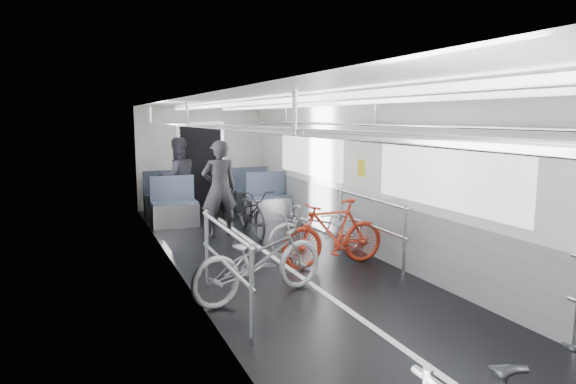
{
  "coord_description": "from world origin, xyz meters",
  "views": [
    {
      "loc": [
        -2.73,
        -5.12,
        2.16
      ],
      "look_at": [
        0.0,
        1.52,
        1.11
      ],
      "focal_mm": 32.0,
      "sensor_mm": 36.0,
      "label": 1
    }
  ],
  "objects_px": {
    "bike_right_mid": "(319,228)",
    "bike_right_far": "(333,233)",
    "bike_left_far": "(259,259)",
    "person_standing": "(219,189)",
    "person_seated": "(178,179)",
    "bike_aisle": "(252,211)"
  },
  "relations": [
    {
      "from": "bike_left_far",
      "to": "bike_aisle",
      "type": "bearing_deg",
      "value": -31.98
    },
    {
      "from": "bike_left_far",
      "to": "bike_right_far",
      "type": "height_order",
      "value": "bike_right_far"
    },
    {
      "from": "bike_left_far",
      "to": "bike_right_far",
      "type": "bearing_deg",
      "value": -74.49
    },
    {
      "from": "bike_right_mid",
      "to": "bike_right_far",
      "type": "relative_size",
      "value": 1.02
    },
    {
      "from": "bike_right_mid",
      "to": "person_standing",
      "type": "height_order",
      "value": "person_standing"
    },
    {
      "from": "bike_aisle",
      "to": "bike_left_far",
      "type": "bearing_deg",
      "value": -104.4
    },
    {
      "from": "bike_aisle",
      "to": "bike_right_far",
      "type": "bearing_deg",
      "value": -76.86
    },
    {
      "from": "bike_right_mid",
      "to": "bike_aisle",
      "type": "xyz_separation_m",
      "value": [
        -0.51,
        1.79,
        -0.0
      ]
    },
    {
      "from": "bike_left_far",
      "to": "bike_right_mid",
      "type": "bearing_deg",
      "value": -61.0
    },
    {
      "from": "bike_right_mid",
      "to": "bike_right_far",
      "type": "bearing_deg",
      "value": -4.9
    },
    {
      "from": "bike_left_far",
      "to": "bike_right_mid",
      "type": "relative_size",
      "value": 1.1
    },
    {
      "from": "person_seated",
      "to": "bike_right_far",
      "type": "bearing_deg",
      "value": 100.09
    },
    {
      "from": "person_standing",
      "to": "person_seated",
      "type": "xyz_separation_m",
      "value": [
        -0.43,
        1.7,
        -0.0
      ]
    },
    {
      "from": "bike_right_far",
      "to": "bike_aisle",
      "type": "distance_m",
      "value": 2.43
    },
    {
      "from": "bike_right_far",
      "to": "person_standing",
      "type": "height_order",
      "value": "person_standing"
    },
    {
      "from": "bike_left_far",
      "to": "bike_right_mid",
      "type": "height_order",
      "value": "bike_left_far"
    },
    {
      "from": "bike_right_mid",
      "to": "bike_right_far",
      "type": "xyz_separation_m",
      "value": [
        -0.06,
        -0.6,
        0.05
      ]
    },
    {
      "from": "bike_right_mid",
      "to": "bike_aisle",
      "type": "distance_m",
      "value": 1.86
    },
    {
      "from": "person_standing",
      "to": "bike_aisle",
      "type": "bearing_deg",
      "value": 171.46
    },
    {
      "from": "bike_right_far",
      "to": "person_seated",
      "type": "distance_m",
      "value": 4.45
    },
    {
      "from": "bike_left_far",
      "to": "bike_right_far",
      "type": "relative_size",
      "value": 1.12
    },
    {
      "from": "person_standing",
      "to": "bike_right_far",
      "type": "bearing_deg",
      "value": 113.73
    }
  ]
}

